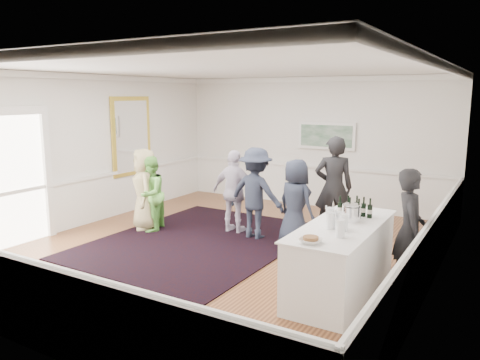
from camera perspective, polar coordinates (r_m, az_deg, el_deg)
The scene contains 23 objects.
floor at distance 8.62m, azimuth -1.74°, elevation -8.32°, with size 8.00×8.00×0.00m, color brown.
ceiling at distance 8.18m, azimuth -1.86°, elevation 13.44°, with size 7.00×8.00×0.02m, color white.
wall_left at distance 10.54m, azimuth -18.10°, elevation 3.52°, with size 0.02×8.00×3.20m, color white.
wall_right at distance 7.04m, azimuth 23.00°, elevation 0.07°, with size 0.02×8.00×3.20m, color white.
wall_back at distance 11.80m, azimuth 8.72°, elevation 4.58°, with size 7.00×0.02×3.20m, color white.
wall_front at distance 5.38m, azimuth -25.33°, elevation -3.07°, with size 7.00×0.02×3.20m, color white.
wainscoting at distance 8.48m, azimuth -1.75°, elevation -5.11°, with size 7.00×8.00×1.00m, color white, non-canonical shape.
mirror at distance 11.38m, azimuth -13.08°, elevation 5.24°, with size 0.05×1.25×1.85m.
doorway at distance 9.38m, azimuth -26.53°, elevation 1.04°, with size 0.10×1.78×2.56m.
landscape_painting at distance 11.59m, azimuth 10.48°, elevation 5.32°, with size 1.44×0.06×0.66m.
area_rug at distance 9.05m, azimuth -4.98°, elevation -7.37°, with size 3.43×4.50×0.02m, color black.
serving_table at distance 6.82m, azimuth 12.31°, elevation -9.26°, with size 0.92×2.42×0.98m.
bartender at distance 7.07m, azimuth 19.96°, elevation -5.72°, with size 0.64×0.42×1.75m, color black.
guest_tan at distance 9.82m, azimuth -11.51°, elevation -1.12°, with size 0.82×0.54×1.69m, color tan.
guest_green at distance 9.68m, azimuth -10.89°, elevation -1.69°, with size 0.75×0.58×1.54m, color #69BA4A.
guest_lilac at distance 9.38m, azimuth -0.65°, elevation -1.45°, with size 0.99×0.41×1.68m, color silver.
guest_dark_a at distance 9.02m, azimuth 1.93°, elevation -1.64°, with size 1.15×0.66×1.77m, color #1E2433.
guest_dark_b at distance 9.17m, azimuth 11.34°, elevation -0.93°, with size 0.73×0.48×2.00m, color black.
guest_navy at distance 8.61m, azimuth 6.79°, elevation -2.80°, with size 0.79×0.51×1.62m, color #1E2433.
wine_bottles at distance 7.12m, azimuth 13.87°, elevation -3.11°, with size 0.50×0.27×0.31m.
juice_pitchers at distance 6.39m, azimuth 11.71°, elevation -4.89°, with size 0.45×0.66×0.24m.
ice_bucket at distance 6.84m, azimuth 13.48°, elevation -3.99°, with size 0.26×0.26×0.24m, color silver.
nut_bowl at distance 5.79m, azimuth 8.61°, elevation -7.21°, with size 0.28×0.28×0.08m.
Camera 1 is at (4.39, -6.89, 2.75)m, focal length 35.00 mm.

